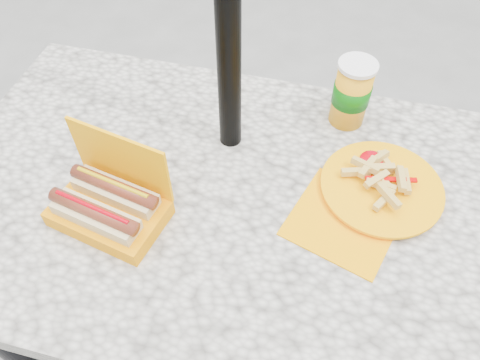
% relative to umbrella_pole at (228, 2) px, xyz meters
% --- Properties ---
extents(ground, '(60.00, 60.00, 0.00)m').
position_rel_umbrella_pole_xyz_m(ground, '(0.00, -0.16, -1.10)').
color(ground, slate).
extents(picnic_table, '(1.20, 0.80, 0.75)m').
position_rel_umbrella_pole_xyz_m(picnic_table, '(0.00, -0.16, -0.46)').
color(picnic_table, beige).
rests_on(picnic_table, ground).
extents(umbrella_pole, '(0.05, 0.05, 2.20)m').
position_rel_umbrella_pole_xyz_m(umbrella_pole, '(0.00, 0.00, 0.00)').
color(umbrella_pole, black).
rests_on(umbrella_pole, ground).
extents(hotdog_box, '(0.24, 0.19, 0.18)m').
position_rel_umbrella_pole_xyz_m(hotdog_box, '(-0.18, -0.27, -0.31)').
color(hotdog_box, '#FFA300').
rests_on(hotdog_box, picnic_table).
extents(fries_plate, '(0.32, 0.35, 0.05)m').
position_rel_umbrella_pole_xyz_m(fries_plate, '(0.34, -0.07, -0.34)').
color(fries_plate, '#FF9E00').
rests_on(fries_plate, picnic_table).
extents(soda_cup, '(0.09, 0.09, 0.17)m').
position_rel_umbrella_pole_xyz_m(soda_cup, '(0.25, 0.13, -0.27)').
color(soda_cup, '#F7A213').
rests_on(soda_cup, picnic_table).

